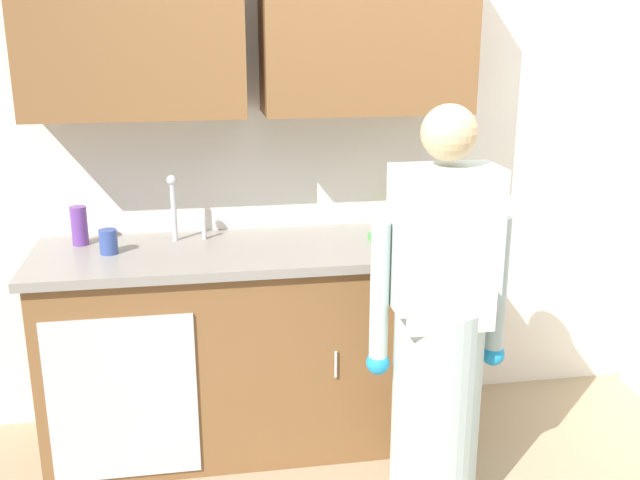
{
  "coord_description": "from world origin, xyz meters",
  "views": [
    {
      "loc": [
        -0.8,
        -2.41,
        1.9
      ],
      "look_at": [
        -0.31,
        0.55,
        1.0
      ],
      "focal_mm": 41.5,
      "sensor_mm": 36.0,
      "label": 1
    }
  ],
  "objects": [
    {
      "name": "person_at_sink",
      "position": [
        0.06,
        0.05,
        0.69
      ],
      "size": [
        0.55,
        0.34,
        1.62
      ],
      "color": "white",
      "rests_on": "ground"
    },
    {
      "name": "bottle_cleaner_spray",
      "position": [
        -1.33,
        0.86,
        1.03
      ],
      "size": [
        0.07,
        0.07,
        0.17
      ],
      "primitive_type": "cylinder",
      "color": "#66388C",
      "rests_on": "countertop"
    },
    {
      "name": "cup_by_sink",
      "position": [
        -1.19,
        0.7,
        0.99
      ],
      "size": [
        0.08,
        0.08,
        0.11
      ],
      "primitive_type": "cylinder",
      "color": "#33478C",
      "rests_on": "countertop"
    },
    {
      "name": "bottle_water_tall",
      "position": [
        0.14,
        0.93,
        1.02
      ],
      "size": [
        0.06,
        0.06,
        0.16
      ],
      "primitive_type": "cylinder",
      "color": "#D8D14C",
      "rests_on": "countertop"
    },
    {
      "name": "kitchen_wall_with_uppers",
      "position": [
        -0.14,
        0.99,
        1.48
      ],
      "size": [
        4.8,
        0.44,
        2.7
      ],
      "color": "silver",
      "rests_on": "ground"
    },
    {
      "name": "sponge",
      "position": [
        0.0,
        0.7,
        0.96
      ],
      "size": [
        0.11,
        0.07,
        0.03
      ],
      "primitive_type": "cube",
      "color": "#4CBF4C",
      "rests_on": "countertop"
    },
    {
      "name": "countertop",
      "position": [
        -0.55,
        0.7,
        0.92
      ],
      "size": [
        1.96,
        0.66,
        0.04
      ],
      "primitive_type": "cube",
      "color": "gray",
      "rests_on": "counter_cabinet"
    },
    {
      "name": "counter_cabinet",
      "position": [
        -0.55,
        0.7,
        0.45
      ],
      "size": [
        1.9,
        0.62,
        0.9
      ],
      "color": "brown",
      "rests_on": "ground"
    },
    {
      "name": "bottle_soap",
      "position": [
        0.26,
        0.93,
        1.07
      ],
      "size": [
        0.07,
        0.07,
        0.27
      ],
      "primitive_type": "cylinder",
      "color": "#66388C",
      "rests_on": "countertop"
    },
    {
      "name": "sink",
      "position": [
        -0.88,
        0.71,
        0.93
      ],
      "size": [
        0.5,
        0.36,
        0.35
      ],
      "color": "#B7BABF",
      "rests_on": "counter_cabinet"
    }
  ]
}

